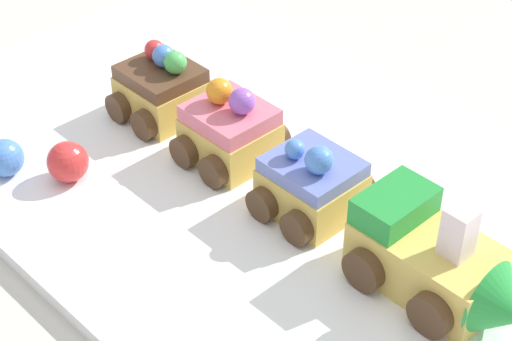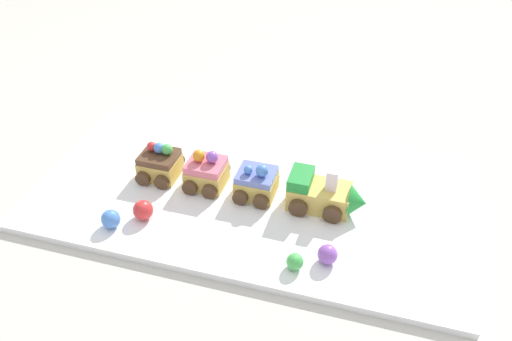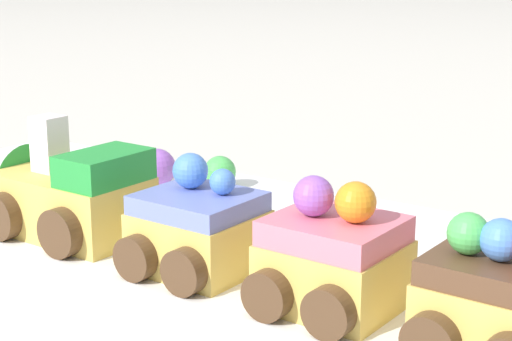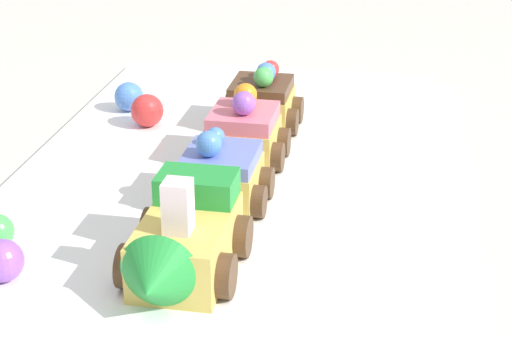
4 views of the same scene
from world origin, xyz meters
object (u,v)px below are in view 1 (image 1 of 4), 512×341
(cake_train_locomotive, at_px, (441,264))
(cake_car_strawberry, at_px, (230,132))
(cake_car_blueberry, at_px, (312,185))
(gumball_blue, at_px, (5,158))
(gumball_red, at_px, (68,162))
(cake_car_chocolate, at_px, (162,90))

(cake_train_locomotive, distance_m, cake_car_strawberry, 0.20)
(cake_car_blueberry, xyz_separation_m, gumball_blue, (-0.19, -0.13, -0.01))
(cake_car_blueberry, relative_size, gumball_blue, 2.58)
(cake_train_locomotive, height_order, gumball_red, cake_train_locomotive)
(cake_train_locomotive, xyz_separation_m, cake_car_strawberry, (-0.20, 0.00, 0.00))
(gumball_red, bearing_deg, cake_car_chocolate, 100.31)
(gumball_red, bearing_deg, cake_car_blueberry, 34.51)
(cake_car_chocolate, bearing_deg, cake_car_blueberry, -0.27)
(cake_train_locomotive, relative_size, cake_car_blueberry, 1.62)
(cake_train_locomotive, relative_size, cake_car_strawberry, 1.62)
(cake_car_chocolate, relative_size, gumball_blue, 2.58)
(cake_car_chocolate, bearing_deg, cake_train_locomotive, -0.09)
(cake_car_chocolate, relative_size, gumball_red, 2.39)
(cake_car_chocolate, bearing_deg, gumball_red, -79.01)
(cake_train_locomotive, relative_size, gumball_blue, 4.20)
(cake_car_blueberry, height_order, gumball_red, cake_car_blueberry)
(cake_car_strawberry, distance_m, gumball_red, 0.12)
(cake_car_blueberry, bearing_deg, cake_car_chocolate, 179.73)
(cake_car_strawberry, height_order, cake_car_chocolate, cake_car_strawberry)
(cake_car_blueberry, bearing_deg, gumball_blue, -144.02)
(cake_car_blueberry, distance_m, cake_car_chocolate, 0.17)
(cake_car_strawberry, height_order, gumball_blue, cake_car_strawberry)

